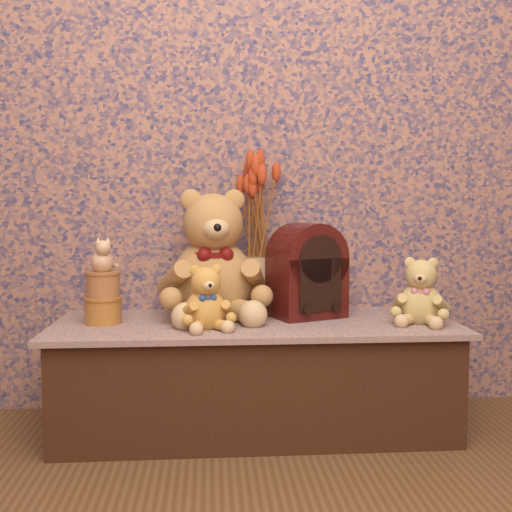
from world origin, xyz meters
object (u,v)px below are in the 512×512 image
(teddy_large, at_px, (213,249))
(teddy_medium, at_px, (205,294))
(ceramic_vase, at_px, (257,285))
(teddy_small, at_px, (421,288))
(biscuit_tin_lower, at_px, (103,311))
(cat_figurine, at_px, (102,254))
(cathedral_radio, at_px, (307,270))

(teddy_large, relative_size, teddy_medium, 2.19)
(teddy_medium, relative_size, ceramic_vase, 1.07)
(teddy_large, height_order, teddy_small, teddy_large)
(teddy_large, distance_m, biscuit_tin_lower, 0.45)
(teddy_large, bearing_deg, ceramic_vase, 16.62)
(ceramic_vase, distance_m, cat_figurine, 0.60)
(ceramic_vase, bearing_deg, cathedral_radio, -30.21)
(teddy_small, bearing_deg, cat_figurine, -160.85)
(teddy_medium, xyz_separation_m, ceramic_vase, (0.20, 0.29, -0.01))
(teddy_large, relative_size, cat_figurine, 4.02)
(teddy_medium, height_order, ceramic_vase, teddy_medium)
(cat_figurine, bearing_deg, teddy_small, -20.32)
(teddy_large, relative_size, ceramic_vase, 2.34)
(cathedral_radio, bearing_deg, teddy_small, -43.01)
(teddy_large, height_order, teddy_medium, teddy_large)
(teddy_small, bearing_deg, cathedral_radio, -178.08)
(teddy_medium, relative_size, teddy_small, 0.93)
(biscuit_tin_lower, bearing_deg, teddy_small, -3.57)
(teddy_medium, bearing_deg, teddy_small, -10.79)
(cathedral_radio, distance_m, biscuit_tin_lower, 0.75)
(ceramic_vase, relative_size, cat_figurine, 1.72)
(teddy_medium, relative_size, cathedral_radio, 0.66)
(cat_figurine, bearing_deg, teddy_large, -1.28)
(teddy_large, distance_m, ceramic_vase, 0.24)
(teddy_large, relative_size, teddy_small, 2.03)
(biscuit_tin_lower, xyz_separation_m, cat_figurine, (0.00, 0.00, 0.20))
(teddy_medium, distance_m, biscuit_tin_lower, 0.38)
(cathedral_radio, bearing_deg, biscuit_tin_lower, 163.71)
(teddy_small, xyz_separation_m, ceramic_vase, (-0.56, 0.25, -0.02))
(biscuit_tin_lower, distance_m, cat_figurine, 0.20)
(cathedral_radio, distance_m, cat_figurine, 0.74)
(ceramic_vase, distance_m, biscuit_tin_lower, 0.59)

